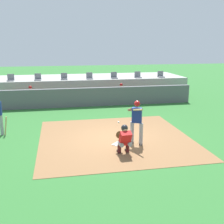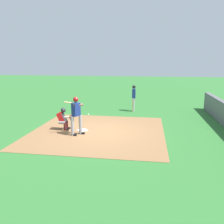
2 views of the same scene
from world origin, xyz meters
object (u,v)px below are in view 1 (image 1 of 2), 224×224
(stadium_seat_1, at_px, (38,78))
(stadium_seat_2, at_px, (64,78))
(dugout_player_1, at_px, (122,92))
(catcher_crouched, at_px, (124,138))
(home_plate, at_px, (119,144))
(stadium_seat_4, at_px, (114,77))
(batter_at_plate, at_px, (137,120))
(stadium_seat_5, at_px, (138,76))
(stadium_seat_6, at_px, (161,76))
(dugout_player_0, at_px, (31,96))
(stadium_seat_3, at_px, (90,77))
(stadium_seat_0, at_px, (11,79))

(stadium_seat_1, relative_size, stadium_seat_2, 1.00)
(dugout_player_1, bearing_deg, catcher_crouched, -102.37)
(dugout_player_1, xyz_separation_m, stadium_seat_1, (-5.68, 2.03, 0.86))
(home_plate, bearing_deg, dugout_player_1, 76.41)
(home_plate, xyz_separation_m, stadium_seat_4, (1.86, 10.18, 1.51))
(home_plate, bearing_deg, stadium_seat_4, 79.66)
(batter_at_plate, relative_size, stadium_seat_5, 3.76)
(stadium_seat_6, bearing_deg, home_plate, -118.69)
(stadium_seat_1, distance_m, stadium_seat_6, 9.29)
(dugout_player_0, xyz_separation_m, stadium_seat_5, (7.82, 2.03, 0.86))
(stadium_seat_1, bearing_deg, stadium_seat_3, 0.00)
(stadium_seat_1, xyz_separation_m, stadium_seat_6, (9.29, 0.00, 0.00))
(stadium_seat_2, bearing_deg, stadium_seat_6, 0.00)
(stadium_seat_4, xyz_separation_m, stadium_seat_5, (1.86, 0.00, 0.00))
(stadium_seat_3, distance_m, stadium_seat_6, 5.57)
(batter_at_plate, xyz_separation_m, stadium_seat_6, (4.88, 10.24, 0.50))
(stadium_seat_0, height_order, stadium_seat_3, same)
(dugout_player_0, bearing_deg, stadium_seat_1, 79.12)
(stadium_seat_3, bearing_deg, stadium_seat_1, 180.00)
(catcher_crouched, bearing_deg, dugout_player_0, 114.19)
(dugout_player_1, distance_m, stadium_seat_3, 2.96)
(dugout_player_0, xyz_separation_m, stadium_seat_0, (-1.47, 2.03, 0.86))
(stadium_seat_0, distance_m, stadium_seat_3, 5.57)
(home_plate, distance_m, stadium_seat_6, 11.70)
(home_plate, relative_size, stadium_seat_2, 0.92)
(catcher_crouched, distance_m, dugout_player_0, 9.96)
(dugout_player_1, distance_m, stadium_seat_4, 2.21)
(dugout_player_1, distance_m, stadium_seat_5, 2.82)
(dugout_player_0, distance_m, stadium_seat_4, 6.36)
(dugout_player_0, bearing_deg, batter_at_plate, -59.68)
(batter_at_plate, distance_m, stadium_seat_1, 11.16)
(stadium_seat_0, relative_size, stadium_seat_5, 1.00)
(stadium_seat_1, height_order, stadium_seat_4, same)
(dugout_player_0, bearing_deg, stadium_seat_3, 26.36)
(catcher_crouched, bearing_deg, stadium_seat_4, 80.40)
(catcher_crouched, xyz_separation_m, dugout_player_1, (1.99, 9.09, 0.07))
(batter_at_plate, height_order, dugout_player_0, batter_at_plate)
(stadium_seat_3, xyz_separation_m, stadium_seat_4, (1.86, 0.00, 0.00))
(stadium_seat_1, bearing_deg, catcher_crouched, -71.64)
(home_plate, distance_m, dugout_player_0, 9.14)
(stadium_seat_4, distance_m, stadium_seat_6, 3.71)
(stadium_seat_2, bearing_deg, stadium_seat_5, 0.00)
(stadium_seat_2, bearing_deg, batter_at_plate, -76.02)
(home_plate, xyz_separation_m, stadium_seat_3, (0.00, 10.18, 1.51))
(stadium_seat_2, height_order, stadium_seat_3, same)
(stadium_seat_3, bearing_deg, stadium_seat_4, 0.00)
(catcher_crouched, distance_m, stadium_seat_1, 11.75)
(dugout_player_1, bearing_deg, stadium_seat_4, 93.14)
(stadium_seat_1, xyz_separation_m, stadium_seat_3, (3.71, 0.00, 0.00))
(catcher_crouched, height_order, dugout_player_1, dugout_player_1)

